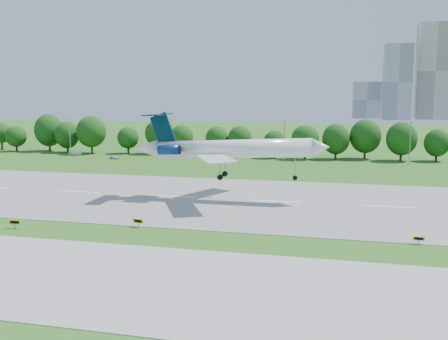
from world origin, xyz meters
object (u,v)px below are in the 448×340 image
taxi_sign_left (15,222)px  service_vehicle_b (114,157)px  service_vehicle_a (75,153)px  airliner (223,148)px

taxi_sign_left → service_vehicle_b: (-22.19, 79.13, -0.39)m
service_vehicle_a → service_vehicle_b: service_vehicle_a is taller
airliner → service_vehicle_b: 70.40m
airliner → service_vehicle_a: 87.50m
taxi_sign_left → service_vehicle_a: bearing=109.3°
service_vehicle_a → airliner: bearing=-155.9°
taxi_sign_left → service_vehicle_a: size_ratio=0.45×
taxi_sign_left → service_vehicle_a: 94.75m
airliner → taxi_sign_left: size_ratio=20.11×
taxi_sign_left → service_vehicle_b: taxi_sign_left is taller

